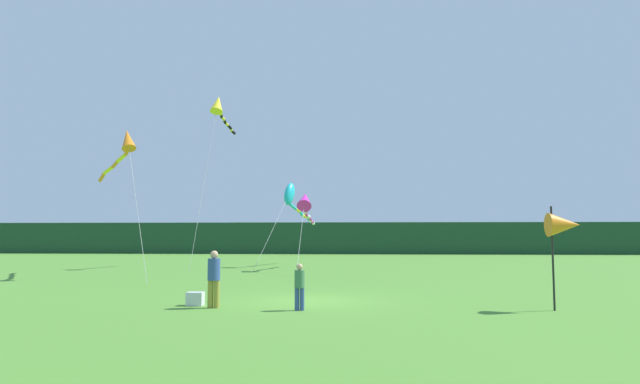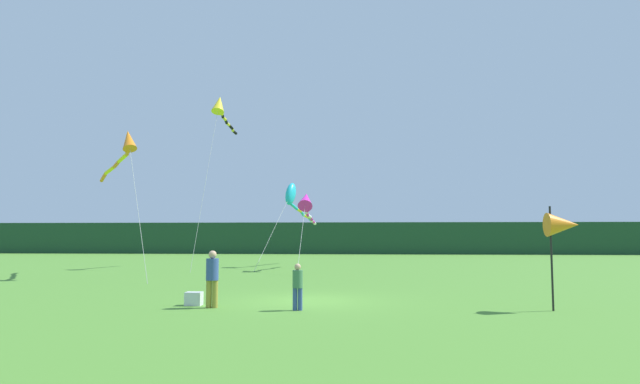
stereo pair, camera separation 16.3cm
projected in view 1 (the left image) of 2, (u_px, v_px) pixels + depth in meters
The scene contains 10 objects.
ground_plane at pixel (308, 301), 17.42m from camera, with size 120.00×120.00×0.00m, color #4C842D.
distant_treeline at pixel (342, 238), 62.32m from camera, with size 108.00×3.28×3.65m, color #1E4228.
person_adult at pixel (214, 276), 15.81m from camera, with size 0.37×0.37×1.70m.
person_child at pixel (300, 284), 15.27m from camera, with size 0.29×0.29×1.34m.
cooler_box at pixel (195, 299), 16.29m from camera, with size 0.50×0.37×0.41m, color silver.
banner_flag_pole at pixel (564, 226), 15.32m from camera, with size 0.90×0.70×3.01m.
kite_cyan at pixel (292, 198), 36.83m from camera, with size 2.71×10.02×5.98m.
kite_magenta at pixel (305, 202), 32.89m from camera, with size 0.92×9.25×5.13m.
kite_yellow at pixel (219, 107), 36.05m from camera, with size 0.97×8.21×11.79m.
kite_orange at pixel (124, 147), 27.64m from camera, with size 6.05×7.32×7.73m.
Camera 1 is at (1.58, -17.59, 2.16)m, focal length 29.64 mm.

